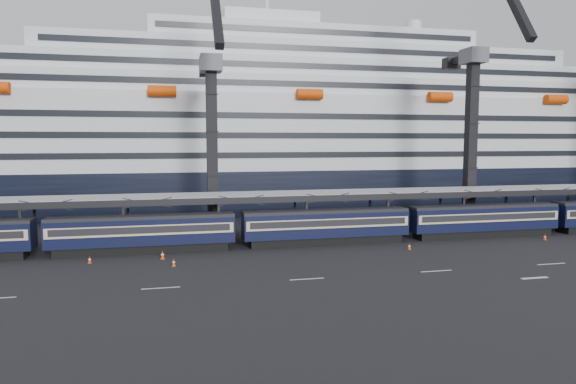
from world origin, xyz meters
name	(u,v)px	position (x,y,z in m)	size (l,w,h in m)	color
ground	(434,260)	(0.00, 0.00, 0.00)	(260.00, 260.00, 0.00)	black
lane_markings	(544,268)	(8.15, -5.23, 0.01)	(111.00, 4.27, 0.02)	beige
train	(354,224)	(-4.65, 10.00, 2.20)	(133.05, 3.00, 4.05)	black
canopy	(379,193)	(0.00, 14.00, 5.25)	(130.00, 6.25, 5.53)	gray
cruise_ship	(305,137)	(-1.08, 45.99, 12.34)	(214.09, 28.84, 34.00)	black
crane_dark_near	(212,139)	(-20.00, 18.59, 11.93)	(4.50, 17.75, 35.08)	#47494E
crane_dark_mid	(473,128)	(15.00, 17.59, 13.36)	(4.50, 18.24, 39.64)	#47494E
traffic_cone_a	(90,260)	(-32.77, 6.13, 0.35)	(0.35, 0.35, 0.71)	#DD4107
traffic_cone_b	(174,262)	(-24.94, 3.11, 0.37)	(0.37, 0.37, 0.74)	#DD4107
traffic_cone_c	(163,255)	(-26.01, 6.39, 0.42)	(0.42, 0.42, 0.85)	#DD4107
traffic_cone_d	(409,246)	(-0.17, 5.05, 0.35)	(0.35, 0.35, 0.71)	#DD4107
traffic_cone_f	(545,237)	(17.88, 6.43, 0.35)	(0.36, 0.36, 0.71)	#DD4107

